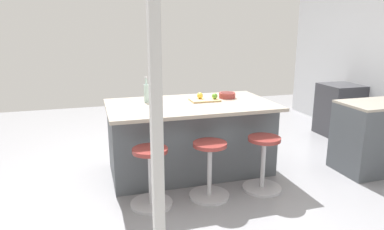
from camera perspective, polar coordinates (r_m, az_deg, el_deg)
The scene contains 12 objects.
ground_plane at distance 4.61m, azimuth 0.31°, elevation -8.75°, with size 8.17×8.17×0.00m, color gray.
window_panel_rear at distance 2.01m, azimuth 22.49°, elevation -3.87°, with size 6.28×0.12×2.67m.
oven_range at distance 6.41m, azimuth 22.88°, elevation 0.78°, with size 0.60×0.61×0.86m.
kitchen_island at distance 4.42m, azimuth -0.36°, elevation -3.57°, with size 2.01×1.15×0.89m.
stool_by_window at distance 4.04m, azimuth 11.47°, elevation -8.00°, with size 0.44×0.44×0.62m.
stool_middle at distance 3.80m, azimuth 2.87°, elevation -9.20°, with size 0.44×0.44×0.62m.
stool_near_camera at distance 3.66m, azimuth -6.71°, elevation -10.28°, with size 0.44×0.44×0.62m.
cutting_board at distance 4.40m, azimuth 2.06°, elevation 2.45°, with size 0.36×0.24×0.02m, color tan.
apple_green at distance 4.42m, azimuth 3.71°, elevation 3.09°, with size 0.07×0.07×0.07m, color #609E2D.
apple_yellow at distance 4.43m, azimuth 1.31°, elevation 3.18°, with size 0.08×0.08×0.08m, color gold.
water_bottle at distance 4.34m, azimuth -7.43°, elevation 3.68°, with size 0.06×0.06×0.31m.
fruit_bowl at distance 4.60m, azimuth 5.73°, elevation 3.27°, with size 0.21×0.21×0.07m.
Camera 1 is at (1.24, 4.06, 1.81)m, focal length 32.78 mm.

